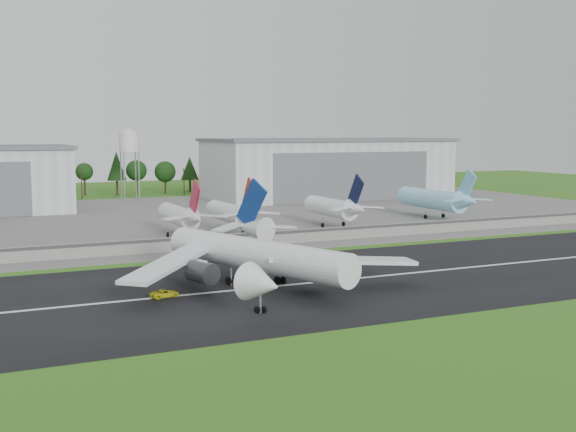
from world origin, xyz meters
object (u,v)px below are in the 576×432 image
parked_jet_red_a (182,216)px  parked_jet_red_b (233,213)px  main_airliner (256,262)px  parked_jet_navy (336,207)px  ground_vehicle (165,293)px  parked_jet_skyblue (437,199)px

parked_jet_red_a → parked_jet_red_b: (14.47, 0.02, 0.09)m
main_airliner → parked_jet_navy: bearing=-148.1°
parked_jet_red_b → parked_jet_red_a: bearing=-179.9°
ground_vehicle → parked_jet_navy: 96.22m
main_airliner → parked_jet_red_b: bearing=-127.0°
ground_vehicle → parked_jet_skyblue: (108.96, 71.87, 5.63)m
ground_vehicle → parked_jet_red_b: (37.06, 66.80, 5.17)m
main_airliner → parked_jet_skyblue: bearing=-162.1°
parked_jet_navy → parked_jet_skyblue: bearing=7.2°
parked_jet_red_a → parked_jet_navy: bearing=0.0°
ground_vehicle → parked_jet_navy: parked_jet_navy is taller
main_airliner → parked_jet_navy: size_ratio=1.84×
parked_jet_red_b → ground_vehicle: bearing=-119.0°
ground_vehicle → parked_jet_red_a: (22.60, 66.78, 5.08)m
parked_jet_red_b → parked_jet_skyblue: (71.89, 5.08, 0.46)m
main_airliner → ground_vehicle: size_ratio=11.54×
parked_jet_navy → parked_jet_skyblue: parked_jet_skyblue is taller
ground_vehicle → parked_jet_skyblue: bearing=-68.6°
parked_jet_red_b → parked_jet_navy: size_ratio=1.00×
parked_jet_red_b → parked_jet_skyblue: size_ratio=0.84×
parked_jet_skyblue → ground_vehicle: bearing=-146.6°
parked_jet_red_a → parked_jet_red_b: size_ratio=1.00×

